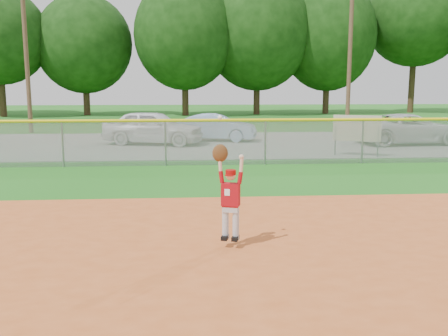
# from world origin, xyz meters

# --- Properties ---
(ground) EXTENTS (120.00, 120.00, 0.00)m
(ground) POSITION_xyz_m (0.00, 0.00, 0.00)
(ground) COLOR #1B5E15
(ground) RESTS_ON ground
(parking_strip) EXTENTS (44.00, 10.00, 0.03)m
(parking_strip) POSITION_xyz_m (0.00, 16.00, 0.01)
(parking_strip) COLOR slate
(parking_strip) RESTS_ON ground
(car_white_a) EXTENTS (4.75, 2.89, 1.51)m
(car_white_a) POSITION_xyz_m (-0.80, 15.81, 0.78)
(car_white_a) COLOR white
(car_white_a) RESTS_ON parking_strip
(car_blue) EXTENTS (4.04, 2.22, 1.26)m
(car_blue) POSITION_xyz_m (2.04, 17.04, 0.66)
(car_blue) COLOR #89A7CD
(car_blue) RESTS_ON parking_strip
(car_white_b) EXTENTS (5.00, 2.59, 1.35)m
(car_white_b) POSITION_xyz_m (10.64, 15.12, 0.70)
(car_white_b) COLOR silver
(car_white_b) RESTS_ON parking_strip
(sponsor_sign) EXTENTS (1.62, 0.73, 1.54)m
(sponsor_sign) POSITION_xyz_m (7.00, 11.58, 1.02)
(sponsor_sign) COLOR gray
(sponsor_sign) RESTS_ON ground
(outfield_fence) EXTENTS (40.06, 0.10, 1.55)m
(outfield_fence) POSITION_xyz_m (0.00, 10.00, 0.88)
(outfield_fence) COLOR gray
(outfield_fence) RESTS_ON ground
(power_lines) EXTENTS (19.40, 0.24, 9.00)m
(power_lines) POSITION_xyz_m (1.00, 22.00, 4.68)
(power_lines) COLOR #4C3823
(power_lines) RESTS_ON ground
(tree_line) EXTENTS (62.37, 13.00, 14.43)m
(tree_line) POSITION_xyz_m (0.96, 37.90, 7.53)
(tree_line) COLOR #422D1C
(tree_line) RESTS_ON ground
(ballplayer) EXTENTS (0.52, 0.31, 2.02)m
(ballplayer) POSITION_xyz_m (1.40, 1.36, 0.94)
(ballplayer) COLOR silver
(ballplayer) RESTS_ON ground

